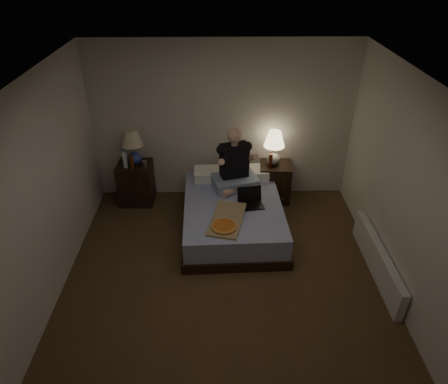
{
  "coord_description": "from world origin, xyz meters",
  "views": [
    {
      "loc": [
        -0.08,
        -3.47,
        3.64
      ],
      "look_at": [
        0.0,
        0.9,
        0.85
      ],
      "focal_mm": 32.0,
      "sensor_mm": 36.0,
      "label": 1
    }
  ],
  "objects_px": {
    "water_bottle": "(125,160)",
    "radiator": "(377,260)",
    "lamp_right": "(274,148)",
    "soda_can": "(145,164)",
    "nightstand_left": "(136,183)",
    "nightstand_right": "(275,182)",
    "person": "(235,159)",
    "laptop": "(251,199)",
    "lamp_left": "(133,147)",
    "beer_bottle_left": "(132,162)",
    "beer_bottle_right": "(270,161)",
    "pizza_box": "(224,227)",
    "bed": "(233,215)"
  },
  "relations": [
    {
      "from": "laptop",
      "to": "radiator",
      "type": "bearing_deg",
      "value": -38.73
    },
    {
      "from": "beer_bottle_right",
      "to": "radiator",
      "type": "height_order",
      "value": "beer_bottle_right"
    },
    {
      "from": "water_bottle",
      "to": "nightstand_left",
      "type": "bearing_deg",
      "value": 42.56
    },
    {
      "from": "nightstand_left",
      "to": "radiator",
      "type": "height_order",
      "value": "nightstand_left"
    },
    {
      "from": "person",
      "to": "laptop",
      "type": "distance_m",
      "value": 0.67
    },
    {
      "from": "lamp_left",
      "to": "lamp_right",
      "type": "bearing_deg",
      "value": 0.3
    },
    {
      "from": "soda_can",
      "to": "beer_bottle_right",
      "type": "bearing_deg",
      "value": 0.63
    },
    {
      "from": "nightstand_left",
      "to": "nightstand_right",
      "type": "bearing_deg",
      "value": 1.79
    },
    {
      "from": "lamp_right",
      "to": "lamp_left",
      "type": "bearing_deg",
      "value": -179.7
    },
    {
      "from": "radiator",
      "to": "nightstand_left",
      "type": "bearing_deg",
      "value": 152.6
    },
    {
      "from": "beer_bottle_left",
      "to": "laptop",
      "type": "bearing_deg",
      "value": -22.23
    },
    {
      "from": "person",
      "to": "laptop",
      "type": "height_order",
      "value": "person"
    },
    {
      "from": "nightstand_left",
      "to": "beer_bottle_right",
      "type": "xyz_separation_m",
      "value": [
        2.11,
        -0.06,
        0.41
      ]
    },
    {
      "from": "lamp_right",
      "to": "pizza_box",
      "type": "height_order",
      "value": "lamp_right"
    },
    {
      "from": "nightstand_left",
      "to": "lamp_right",
      "type": "distance_m",
      "value": 2.24
    },
    {
      "from": "person",
      "to": "lamp_left",
      "type": "bearing_deg",
      "value": 151.32
    },
    {
      "from": "bed",
      "to": "nightstand_right",
      "type": "bearing_deg",
      "value": 46.18
    },
    {
      "from": "soda_can",
      "to": "pizza_box",
      "type": "relative_size",
      "value": 0.13
    },
    {
      "from": "nightstand_right",
      "to": "beer_bottle_left",
      "type": "relative_size",
      "value": 2.76
    },
    {
      "from": "lamp_left",
      "to": "nightstand_right",
      "type": "bearing_deg",
      "value": 0.11
    },
    {
      "from": "lamp_right",
      "to": "water_bottle",
      "type": "bearing_deg",
      "value": -176.87
    },
    {
      "from": "water_bottle",
      "to": "person",
      "type": "bearing_deg",
      "value": -8.01
    },
    {
      "from": "nightstand_left",
      "to": "water_bottle",
      "type": "xyz_separation_m",
      "value": [
        -0.1,
        -0.09,
        0.46
      ]
    },
    {
      "from": "lamp_right",
      "to": "pizza_box",
      "type": "distance_m",
      "value": 1.67
    },
    {
      "from": "lamp_left",
      "to": "beer_bottle_left",
      "type": "relative_size",
      "value": 2.43
    },
    {
      "from": "bed",
      "to": "lamp_left",
      "type": "distance_m",
      "value": 1.84
    },
    {
      "from": "bed",
      "to": "beer_bottle_left",
      "type": "xyz_separation_m",
      "value": [
        -1.51,
        0.62,
        0.56
      ]
    },
    {
      "from": "bed",
      "to": "radiator",
      "type": "distance_m",
      "value": 2.04
    },
    {
      "from": "nightstand_right",
      "to": "beer_bottle_right",
      "type": "bearing_deg",
      "value": -136.84
    },
    {
      "from": "nightstand_right",
      "to": "soda_can",
      "type": "height_order",
      "value": "soda_can"
    },
    {
      "from": "radiator",
      "to": "beer_bottle_right",
      "type": "bearing_deg",
      "value": 125.84
    },
    {
      "from": "nightstand_left",
      "to": "lamp_left",
      "type": "xyz_separation_m",
      "value": [
        0.02,
        0.02,
        0.62
      ]
    },
    {
      "from": "water_bottle",
      "to": "radiator",
      "type": "xyz_separation_m",
      "value": [
        3.41,
        -1.62,
        -0.6
      ]
    },
    {
      "from": "pizza_box",
      "to": "lamp_right",
      "type": "bearing_deg",
      "value": 74.26
    },
    {
      "from": "lamp_right",
      "to": "soda_can",
      "type": "relative_size",
      "value": 5.6
    },
    {
      "from": "soda_can",
      "to": "beer_bottle_right",
      "type": "height_order",
      "value": "beer_bottle_right"
    },
    {
      "from": "water_bottle",
      "to": "nightstand_right",
      "type": "bearing_deg",
      "value": 2.88
    },
    {
      "from": "soda_can",
      "to": "nightstand_left",
      "type": "bearing_deg",
      "value": 156.54
    },
    {
      "from": "lamp_left",
      "to": "beer_bottle_right",
      "type": "relative_size",
      "value": 2.43
    },
    {
      "from": "nightstand_left",
      "to": "beer_bottle_right",
      "type": "height_order",
      "value": "beer_bottle_right"
    },
    {
      "from": "lamp_right",
      "to": "radiator",
      "type": "bearing_deg",
      "value": -56.76
    },
    {
      "from": "person",
      "to": "nightstand_right",
      "type": "bearing_deg",
      "value": 12.01
    },
    {
      "from": "beer_bottle_right",
      "to": "person",
      "type": "bearing_deg",
      "value": -154.17
    },
    {
      "from": "water_bottle",
      "to": "lamp_left",
      "type": "bearing_deg",
      "value": 43.67
    },
    {
      "from": "lamp_right",
      "to": "water_bottle",
      "type": "height_order",
      "value": "lamp_right"
    },
    {
      "from": "water_bottle",
      "to": "soda_can",
      "type": "bearing_deg",
      "value": 2.63
    },
    {
      "from": "beer_bottle_left",
      "to": "radiator",
      "type": "relative_size",
      "value": 0.14
    },
    {
      "from": "lamp_right",
      "to": "pizza_box",
      "type": "bearing_deg",
      "value": -119.21
    },
    {
      "from": "lamp_left",
      "to": "water_bottle",
      "type": "relative_size",
      "value": 2.24
    },
    {
      "from": "radiator",
      "to": "pizza_box",
      "type": "bearing_deg",
      "value": 170.16
    }
  ]
}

